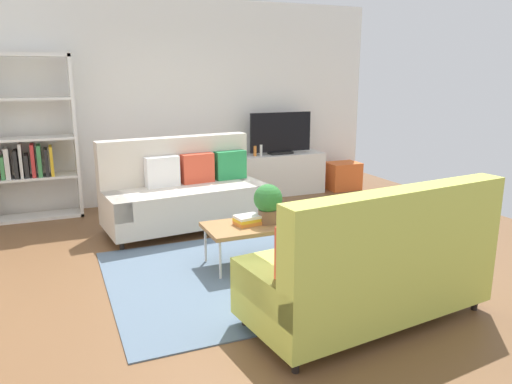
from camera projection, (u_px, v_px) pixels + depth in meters
name	position (u px, v px, depth m)	size (l,w,h in m)	color
ground_plane	(240.00, 262.00, 4.98)	(7.68, 7.68, 0.00)	brown
wall_far	(170.00, 102.00, 7.15)	(6.40, 0.12, 2.90)	white
area_rug	(264.00, 270.00, 4.75)	(2.90, 2.20, 0.01)	slate
couch_beige	(184.00, 192.00, 5.97)	(1.98, 1.04, 1.10)	beige
couch_green	(371.00, 268.00, 3.68)	(1.99, 1.06, 1.10)	#C1CC51
coffee_table	(260.00, 226.00, 4.86)	(1.10, 0.56, 0.42)	#9E7042
tv_console	(280.00, 174.00, 7.72)	(1.40, 0.44, 0.64)	silver
tv	(281.00, 134.00, 7.55)	(1.00, 0.20, 0.64)	black
bookshelf	(29.00, 145.00, 6.26)	(1.10, 0.36, 2.10)	white
storage_trunk	(343.00, 176.00, 8.06)	(0.52, 0.40, 0.44)	orange
potted_plant	(268.00, 202.00, 4.81)	(0.28, 0.28, 0.39)	brown
table_book_0	(248.00, 223.00, 4.80)	(0.24, 0.18, 0.04)	orange
table_book_1	(248.00, 220.00, 4.79)	(0.24, 0.18, 0.03)	gold
table_book_2	(248.00, 217.00, 4.79)	(0.24, 0.18, 0.03)	silver
vase_0	(244.00, 150.00, 7.45)	(0.08, 0.08, 0.18)	#4C72B2
bottle_0	(255.00, 151.00, 7.42)	(0.05, 0.05, 0.15)	orange
bottle_1	(261.00, 150.00, 7.46)	(0.05, 0.05, 0.17)	silver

